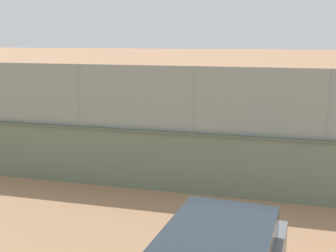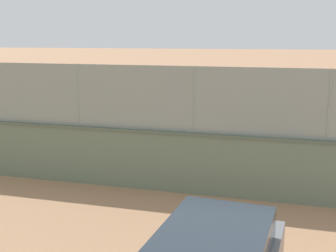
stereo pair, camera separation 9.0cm
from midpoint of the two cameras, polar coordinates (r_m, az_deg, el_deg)
ground_plane at (r=22.33m, az=-1.31°, el=0.59°), size 260.00×260.00×0.00m
perimeter_wall at (r=14.00m, az=-17.30°, el=-2.98°), size 24.21×1.20×1.71m
fence_panel_on_wall at (r=13.68m, az=-17.74°, el=4.09°), size 23.79×0.93×1.78m
player_foreground_swinging at (r=18.62m, az=9.88°, el=1.35°), size 0.73×1.22×1.69m
player_near_wall_returning at (r=18.18m, az=2.94°, el=0.95°), size 0.73×1.00×1.55m
sports_ball at (r=17.29m, az=13.37°, el=-2.69°), size 0.18×0.18×0.18m
spare_ball_by_wall at (r=13.73m, az=1.19°, el=-6.10°), size 0.18×0.18×0.18m
courtside_bench at (r=14.25m, az=19.80°, el=-4.58°), size 1.61×0.44×0.87m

